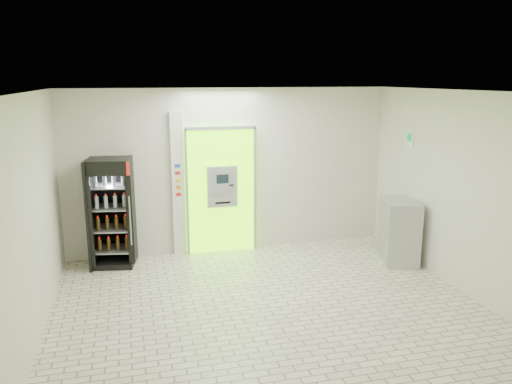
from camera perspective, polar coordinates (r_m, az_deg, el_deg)
name	(u,v)px	position (r m, az deg, el deg)	size (l,w,h in m)	color
ground	(267,304)	(7.35, 1.25, -12.66)	(6.00, 6.00, 0.00)	beige
room_shell	(268,178)	(6.76, 1.33, 1.56)	(6.00, 6.00, 6.00)	silver
atm_assembly	(221,190)	(9.15, -4.01, 0.28)	(1.30, 0.24, 2.33)	#68E801
pillar	(178,185)	(9.06, -8.92, 0.85)	(0.22, 0.11, 2.60)	silver
beverage_cooler	(112,214)	(8.87, -16.17, -2.48)	(0.80, 0.75, 1.86)	black
steel_cabinet	(399,231)	(9.11, 16.05, -4.28)	(0.78, 0.96, 1.11)	#A8ABB0
exit_sign	(410,139)	(9.19, 17.17, 5.81)	(0.02, 0.22, 0.26)	white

